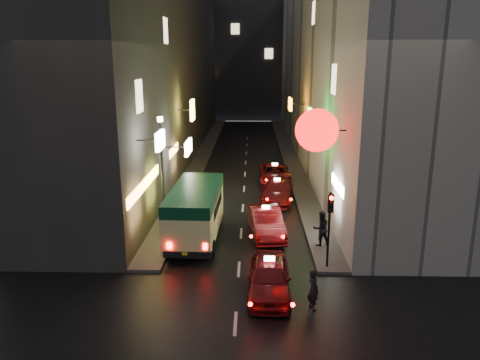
# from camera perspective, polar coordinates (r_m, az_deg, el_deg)

# --- Properties ---
(building_left) EXTENTS (7.58, 52.00, 18.00)m
(building_left) POSITION_cam_1_polar(r_m,az_deg,el_deg) (45.84, -9.57, 14.04)
(building_left) COLOR #393734
(building_left) RESTS_ON ground
(building_right) EXTENTS (8.40, 52.00, 18.00)m
(building_right) POSITION_cam_1_polar(r_m,az_deg,el_deg) (45.64, 11.19, 13.97)
(building_right) COLOR #B4AEA5
(building_right) RESTS_ON ground
(building_far) EXTENTS (30.00, 10.00, 22.00)m
(building_far) POSITION_cam_1_polar(r_m,az_deg,el_deg) (77.06, 1.10, 15.87)
(building_far) COLOR #2E2E33
(building_far) RESTS_ON ground
(sidewalk_left) EXTENTS (1.50, 52.00, 0.15)m
(sidewalk_left) POSITION_cam_1_polar(r_m,az_deg,el_deg) (46.22, -4.53, 3.05)
(sidewalk_left) COLOR #4B4845
(sidewalk_left) RESTS_ON ground
(sidewalk_right) EXTENTS (1.50, 52.00, 0.15)m
(sidewalk_right) POSITION_cam_1_polar(r_m,az_deg,el_deg) (46.12, 6.04, 2.99)
(sidewalk_right) COLOR #4B4845
(sidewalk_right) RESTS_ON ground
(minibus) EXTENTS (2.51, 6.68, 2.85)m
(minibus) POSITION_cam_1_polar(r_m,az_deg,el_deg) (24.41, -5.46, -3.34)
(minibus) COLOR #F7F79A
(minibus) RESTS_ON ground
(taxi_near) EXTENTS (2.33, 5.37, 1.86)m
(taxi_near) POSITION_cam_1_polar(r_m,az_deg,el_deg) (19.26, 3.58, -11.44)
(taxi_near) COLOR maroon
(taxi_near) RESTS_ON ground
(taxi_second) EXTENTS (2.93, 5.77, 1.93)m
(taxi_second) POSITION_cam_1_polar(r_m,az_deg,el_deg) (25.28, 3.15, -4.86)
(taxi_second) COLOR maroon
(taxi_second) RESTS_ON ground
(taxi_third) EXTENTS (2.77, 5.45, 1.83)m
(taxi_third) POSITION_cam_1_polar(r_m,az_deg,el_deg) (31.29, 4.53, -1.13)
(taxi_third) COLOR maroon
(taxi_third) RESTS_ON ground
(taxi_far) EXTENTS (2.16, 5.14, 1.80)m
(taxi_far) POSITION_cam_1_polar(r_m,az_deg,el_deg) (35.93, 4.25, 0.91)
(taxi_far) COLOR maroon
(taxi_far) RESTS_ON ground
(pedestrian_crossing) EXTENTS (0.60, 0.71, 1.85)m
(pedestrian_crossing) POSITION_cam_1_polar(r_m,az_deg,el_deg) (18.33, 8.93, -12.75)
(pedestrian_crossing) COLOR black
(pedestrian_crossing) RESTS_ON ground
(pedestrian_sidewalk) EXTENTS (0.87, 0.69, 2.02)m
(pedestrian_sidewalk) POSITION_cam_1_polar(r_m,az_deg,el_deg) (23.84, 9.84, -5.56)
(pedestrian_sidewalk) COLOR black
(pedestrian_sidewalk) RESTS_ON sidewalk_right
(traffic_light) EXTENTS (0.26, 0.43, 3.50)m
(traffic_light) POSITION_cam_1_polar(r_m,az_deg,el_deg) (20.88, 10.92, -4.11)
(traffic_light) COLOR black
(traffic_light) RESTS_ON sidewalk_right
(lamp_post) EXTENTS (0.28, 0.28, 6.22)m
(lamp_post) POSITION_cam_1_polar(r_m,az_deg,el_deg) (25.13, -9.48, 1.60)
(lamp_post) COLOR black
(lamp_post) RESTS_ON sidewalk_left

